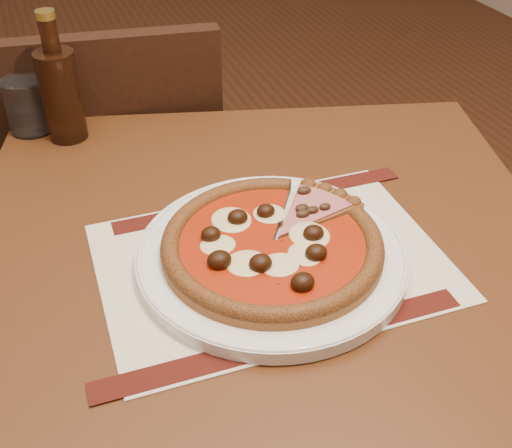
{
  "coord_description": "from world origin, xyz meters",
  "views": [
    {
      "loc": [
        -0.22,
        -1.42,
        1.28
      ],
      "look_at": [
        0.02,
        -0.8,
        0.78
      ],
      "focal_mm": 45.0,
      "sensor_mm": 36.0,
      "label": 1
    }
  ],
  "objects": [
    {
      "name": "chair_far",
      "position": [
        -0.08,
        -0.24,
        0.51
      ],
      "size": [
        0.48,
        0.48,
        0.89
      ],
      "rotation": [
        0.0,
        0.0,
        2.98
      ],
      "color": "black",
      "rests_on": "ground"
    },
    {
      "name": "pizza",
      "position": [
        0.02,
        -0.85,
        0.78
      ],
      "size": [
        0.28,
        0.28,
        0.04
      ],
      "color": "#945623",
      "rests_on": "plate"
    },
    {
      "name": "placemat",
      "position": [
        0.02,
        -0.85,
        0.75
      ],
      "size": [
        0.44,
        0.32,
        0.0
      ],
      "primitive_type": "cube",
      "rotation": [
        0.0,
        0.0,
        -0.04
      ],
      "color": "silver",
      "rests_on": "table"
    },
    {
      "name": "bottle",
      "position": [
        -0.17,
        -0.42,
        0.83
      ],
      "size": [
        0.06,
        0.06,
        0.21
      ],
      "color": "#361B0D",
      "rests_on": "table"
    },
    {
      "name": "plate",
      "position": [
        0.02,
        -0.85,
        0.76
      ],
      "size": [
        0.34,
        0.34,
        0.02
      ],
      "primitive_type": "cylinder",
      "color": "white",
      "rests_on": "placemat"
    },
    {
      "name": "water_glass",
      "position": [
        -0.22,
        -0.37,
        0.8
      ],
      "size": [
        0.09,
        0.09,
        0.09
      ],
      "primitive_type": "cylinder",
      "rotation": [
        0.0,
        0.0,
        0.16
      ],
      "color": "white",
      "rests_on": "table"
    },
    {
      "name": "ham_slice",
      "position": [
        0.1,
        -0.78,
        0.78
      ],
      "size": [
        0.14,
        0.11,
        0.02
      ],
      "rotation": [
        0.0,
        0.0,
        0.56
      ],
      "color": "#945623",
      "rests_on": "plate"
    },
    {
      "name": "table",
      "position": [
        0.02,
        -0.82,
        0.65
      ],
      "size": [
        0.99,
        0.99,
        0.75
      ],
      "rotation": [
        0.0,
        0.0,
        -0.29
      ],
      "color": "#5D3116",
      "rests_on": "ground"
    }
  ]
}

